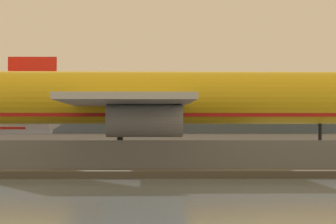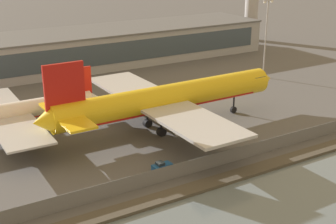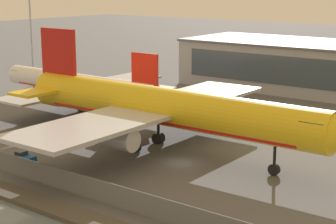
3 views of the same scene
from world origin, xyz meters
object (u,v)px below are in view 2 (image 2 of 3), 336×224
Objects in this scene: cargo_jet_yellow at (165,99)px; baggage_tug at (162,167)px; passenger_jet_white_red at (1,115)px; apron_light_mast_apron_east at (266,35)px.

cargo_jet_yellow reaches higher than baggage_tug.
apron_light_mast_apron_east reaches higher than passenger_jet_white_red.
passenger_jet_white_red is 1.98× the size of apron_light_mast_apron_east.
passenger_jet_white_red is 12.54× the size of baggage_tug.
apron_light_mast_apron_east is at bearing 23.75° from cargo_jet_yellow.
apron_light_mast_apron_east is at bearing 33.36° from baggage_tug.
passenger_jet_white_red reaches higher than baggage_tug.
baggage_tug is 0.16× the size of apron_light_mast_apron_east.
passenger_jet_white_red is 33.73m from baggage_tug.
cargo_jet_yellow is 31.01m from passenger_jet_white_red.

